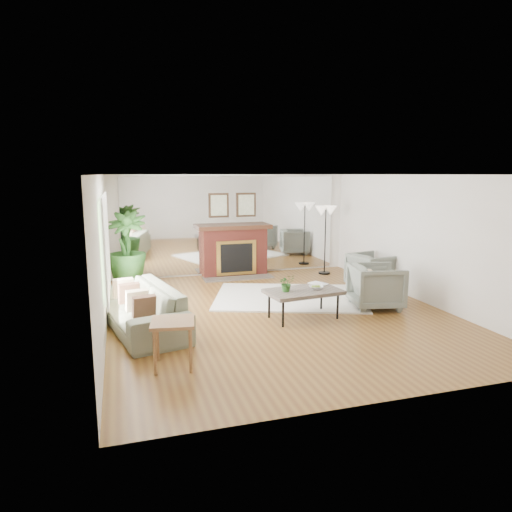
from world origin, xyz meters
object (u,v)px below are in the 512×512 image
object	(u,v)px
side_table	(173,328)
potted_ficus	(126,250)
sofa	(141,308)
coffee_table	(304,292)
fireplace	(235,249)
floor_lamp	(326,216)
armchair_back	(371,271)
armchair_front	(376,286)

from	to	relation	value
side_table	potted_ficus	bearing A→B (deg)	96.73
sofa	potted_ficus	bearing A→B (deg)	170.83
coffee_table	side_table	world-z (taller)	side_table
fireplace	sofa	world-z (taller)	fireplace
potted_ficus	floor_lamp	distance (m)	4.89
fireplace	coffee_table	world-z (taller)	fireplace
fireplace	floor_lamp	distance (m)	2.43
fireplace	side_table	xyz separation A→B (m)	(-2.12, -5.12, -0.13)
armchair_back	armchair_front	xyz separation A→B (m)	(-0.72, -1.38, 0.02)
armchair_back	potted_ficus	world-z (taller)	potted_ficus
sofa	armchair_back	bearing A→B (deg)	91.97
sofa	potted_ficus	distance (m)	2.50
sofa	coffee_table	bearing A→B (deg)	71.73
fireplace	side_table	bearing A→B (deg)	-112.45
armchair_front	armchair_back	bearing A→B (deg)	-16.16
armchair_back	armchair_front	distance (m)	1.56
potted_ficus	armchair_back	bearing A→B (deg)	-12.01
fireplace	armchair_front	world-z (taller)	fireplace
coffee_table	armchair_back	bearing A→B (deg)	34.77
coffee_table	armchair_back	xyz separation A→B (m)	(2.29, 1.59, -0.08)
sofa	floor_lamp	xyz separation A→B (m)	(4.68, 2.96, 1.12)
coffee_table	potted_ficus	bearing A→B (deg)	137.15
fireplace	potted_ficus	xyz separation A→B (m)	(-2.60, -1.02, 0.27)
sofa	potted_ficus	world-z (taller)	potted_ficus
fireplace	armchair_front	distance (m)	3.98
armchair_front	sofa	bearing A→B (deg)	100.68
coffee_table	sofa	world-z (taller)	sofa
sofa	side_table	size ratio (longest dim) A/B	3.83
coffee_table	sofa	distance (m)	2.77
armchair_front	potted_ficus	xyz separation A→B (m)	(-4.48, 2.49, 0.51)
sofa	armchair_back	size ratio (longest dim) A/B	2.81
floor_lamp	armchair_back	bearing A→B (deg)	-77.41
fireplace	floor_lamp	size ratio (longest dim) A/B	1.18
coffee_table	fireplace	bearing A→B (deg)	94.74
fireplace	sofa	distance (m)	4.24
potted_ficus	armchair_front	bearing A→B (deg)	-29.04
coffee_table	side_table	size ratio (longest dim) A/B	2.16
fireplace	sofa	size ratio (longest dim) A/B	0.84
fireplace	potted_ficus	distance (m)	2.80
sofa	armchair_front	distance (m)	4.33
armchair_front	side_table	distance (m)	4.31
fireplace	side_table	world-z (taller)	fireplace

